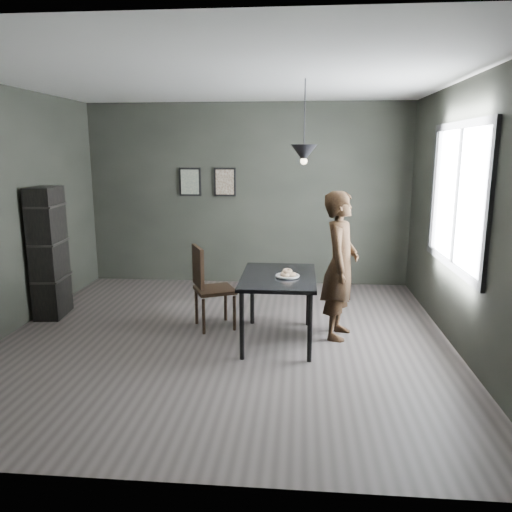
# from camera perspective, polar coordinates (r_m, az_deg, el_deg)

# --- Properties ---
(ground) EXTENTS (5.00, 5.00, 0.00)m
(ground) POSITION_cam_1_polar(r_m,az_deg,el_deg) (5.71, -3.59, -9.40)
(ground) COLOR #322D2B
(ground) RESTS_ON ground
(back_wall) EXTENTS (5.00, 0.10, 2.80)m
(back_wall) POSITION_cam_1_polar(r_m,az_deg,el_deg) (7.83, -0.96, 6.99)
(back_wall) COLOR black
(back_wall) RESTS_ON ground
(ceiling) EXTENTS (5.00, 5.00, 0.02)m
(ceiling) POSITION_cam_1_polar(r_m,az_deg,el_deg) (5.37, -4.00, 19.65)
(ceiling) COLOR silver
(ceiling) RESTS_ON ground
(window_assembly) EXTENTS (0.04, 1.96, 1.56)m
(window_assembly) POSITION_cam_1_polar(r_m,az_deg,el_deg) (5.72, 21.98, 6.30)
(window_assembly) COLOR white
(window_assembly) RESTS_ON ground
(cafe_table) EXTENTS (0.80, 1.20, 0.75)m
(cafe_table) POSITION_cam_1_polar(r_m,az_deg,el_deg) (5.45, 2.58, -3.02)
(cafe_table) COLOR black
(cafe_table) RESTS_ON ground
(white_plate) EXTENTS (0.23, 0.23, 0.01)m
(white_plate) POSITION_cam_1_polar(r_m,az_deg,el_deg) (5.36, 3.62, -2.35)
(white_plate) COLOR silver
(white_plate) RESTS_ON cafe_table
(donut_pile) EXTENTS (0.17, 0.18, 0.08)m
(donut_pile) POSITION_cam_1_polar(r_m,az_deg,el_deg) (5.35, 3.62, -2.00)
(donut_pile) COLOR #F6E0BF
(donut_pile) RESTS_ON white_plate
(woman) EXTENTS (0.52, 0.68, 1.65)m
(woman) POSITION_cam_1_polar(r_m,az_deg,el_deg) (5.62, 9.60, -1.08)
(woman) COLOR black
(woman) RESTS_ON ground
(wood_chair) EXTENTS (0.57, 0.57, 1.00)m
(wood_chair) POSITION_cam_1_polar(r_m,az_deg,el_deg) (5.89, -5.60, -2.97)
(wood_chair) COLOR black
(wood_chair) RESTS_ON ground
(shelf_unit) EXTENTS (0.36, 0.58, 1.64)m
(shelf_unit) POSITION_cam_1_polar(r_m,az_deg,el_deg) (6.79, -22.59, 0.37)
(shelf_unit) COLOR black
(shelf_unit) RESTS_ON ground
(pendant_lamp) EXTENTS (0.28, 0.28, 0.86)m
(pendant_lamp) POSITION_cam_1_polar(r_m,az_deg,el_deg) (5.36, 5.50, 11.61)
(pendant_lamp) COLOR black
(pendant_lamp) RESTS_ON ground
(framed_print_left) EXTENTS (0.34, 0.04, 0.44)m
(framed_print_left) POSITION_cam_1_polar(r_m,az_deg,el_deg) (7.93, -7.55, 8.40)
(framed_print_left) COLOR black
(framed_print_left) RESTS_ON ground
(framed_print_right) EXTENTS (0.34, 0.04, 0.44)m
(framed_print_right) POSITION_cam_1_polar(r_m,az_deg,el_deg) (7.83, -3.57, 8.43)
(framed_print_right) COLOR black
(framed_print_right) RESTS_ON ground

